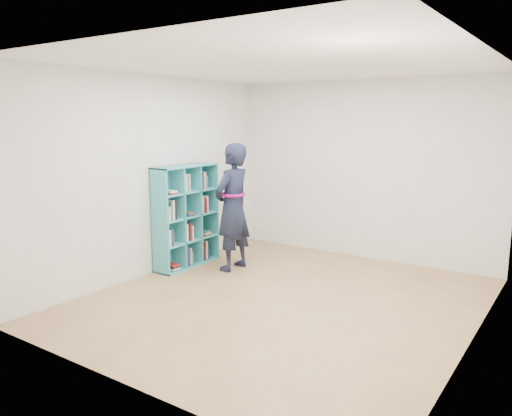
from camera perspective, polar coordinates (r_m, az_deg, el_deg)
The scene contains 9 objects.
floor at distance 5.77m, azimuth 3.05°, elevation -10.50°, with size 4.50×4.50×0.00m, color #916442.
ceiling at distance 5.44m, azimuth 3.31°, elevation 16.11°, with size 4.50×4.50×0.00m, color white.
wall_left at distance 6.70m, azimuth -11.66°, elevation 3.63°, with size 0.02×4.50×2.60m, color beige.
wall_right at distance 4.75m, azimuth 24.28°, elevation 0.39°, with size 0.02×4.50×2.60m, color beige.
wall_back at distance 7.46m, azimuth 12.17°, elevation 4.25°, with size 4.00×0.02×2.60m, color beige.
wall_front at distance 3.74m, azimuth -14.96°, elevation -1.47°, with size 4.00×0.02×2.60m, color beige.
bookshelf at distance 7.01m, azimuth -8.12°, elevation -1.11°, with size 0.31×1.06×1.41m.
person at distance 6.73m, azimuth -2.69°, elevation 0.11°, with size 0.42×0.63×1.72m.
smartphone at distance 6.88m, azimuth -3.20°, elevation 1.27°, with size 0.02×0.10×0.14m.
Camera 1 is at (2.79, -4.63, 2.02)m, focal length 35.00 mm.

